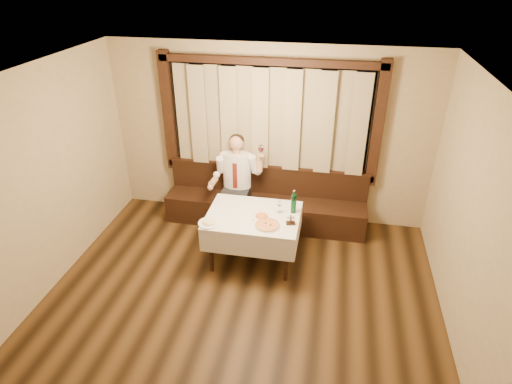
% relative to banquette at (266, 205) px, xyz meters
% --- Properties ---
extents(room, '(5.01, 6.01, 2.81)m').
position_rel_banquette_xyz_m(room, '(-0.00, -1.75, 1.19)').
color(room, black).
rests_on(room, ground).
extents(banquette, '(3.20, 0.61, 0.94)m').
position_rel_banquette_xyz_m(banquette, '(0.00, 0.00, 0.00)').
color(banquette, black).
rests_on(banquette, ground).
extents(dining_table, '(1.27, 0.97, 0.76)m').
position_rel_banquette_xyz_m(dining_table, '(0.00, -1.02, 0.34)').
color(dining_table, black).
rests_on(dining_table, ground).
extents(pizza, '(0.34, 0.34, 0.04)m').
position_rel_banquette_xyz_m(pizza, '(0.24, -1.26, 0.46)').
color(pizza, white).
rests_on(pizza, dining_table).
extents(pasta_red, '(0.28, 0.28, 0.10)m').
position_rel_banquette_xyz_m(pasta_red, '(0.13, -1.07, 0.48)').
color(pasta_red, white).
rests_on(pasta_red, dining_table).
extents(pasta_cream, '(0.29, 0.29, 0.10)m').
position_rel_banquette_xyz_m(pasta_cream, '(-0.53, -1.36, 0.49)').
color(pasta_cream, white).
rests_on(pasta_cream, dining_table).
extents(green_bottle, '(0.07, 0.07, 0.34)m').
position_rel_banquette_xyz_m(green_bottle, '(0.53, -0.86, 0.59)').
color(green_bottle, '#0F4925').
rests_on(green_bottle, dining_table).
extents(table_wine_glass, '(0.07, 0.07, 0.18)m').
position_rel_banquette_xyz_m(table_wine_glass, '(0.34, -0.90, 0.57)').
color(table_wine_glass, white).
rests_on(table_wine_glass, dining_table).
extents(cruet_caddy, '(0.13, 0.09, 0.13)m').
position_rel_banquette_xyz_m(cruet_caddy, '(0.53, -1.17, 0.49)').
color(cruet_caddy, black).
rests_on(cruet_caddy, dining_table).
extents(seated_man, '(0.83, 0.62, 1.49)m').
position_rel_banquette_xyz_m(seated_man, '(-0.45, -0.09, 0.54)').
color(seated_man, black).
rests_on(seated_man, ground).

